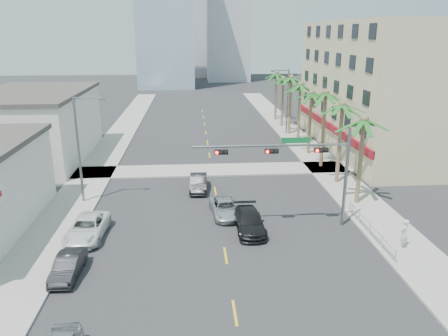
% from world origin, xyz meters
% --- Properties ---
extents(ground, '(260.00, 260.00, 0.00)m').
position_xyz_m(ground, '(0.00, 0.00, 0.00)').
color(ground, '#262628').
rests_on(ground, ground).
extents(sidewalk_right, '(4.00, 120.00, 0.15)m').
position_xyz_m(sidewalk_right, '(12.00, 20.00, 0.07)').
color(sidewalk_right, gray).
rests_on(sidewalk_right, ground).
extents(sidewalk_left, '(4.00, 120.00, 0.15)m').
position_xyz_m(sidewalk_left, '(-12.00, 20.00, 0.07)').
color(sidewalk_left, gray).
rests_on(sidewalk_left, ground).
extents(sidewalk_cross, '(80.00, 4.00, 0.15)m').
position_xyz_m(sidewalk_cross, '(0.00, 22.00, 0.07)').
color(sidewalk_cross, gray).
rests_on(sidewalk_cross, ground).
extents(building_right, '(15.25, 28.00, 15.00)m').
position_xyz_m(building_right, '(21.99, 30.00, 7.50)').
color(building_right, '#C6B48B').
rests_on(building_right, ground).
extents(building_left_far, '(11.00, 18.00, 7.20)m').
position_xyz_m(building_left_far, '(-19.50, 28.00, 3.60)').
color(building_left_far, beige).
rests_on(building_left_far, ground).
extents(tower_far_center, '(16.00, 16.00, 42.00)m').
position_xyz_m(tower_far_center, '(-3.00, 125.00, 21.00)').
color(tower_far_center, '#ADADB2').
rests_on(tower_far_center, ground).
extents(traffic_signal_mast, '(11.12, 0.54, 7.20)m').
position_xyz_m(traffic_signal_mast, '(5.78, 7.95, 5.06)').
color(traffic_signal_mast, slate).
rests_on(traffic_signal_mast, ground).
extents(palm_tree_0, '(4.80, 4.80, 7.80)m').
position_xyz_m(palm_tree_0, '(11.60, 12.00, 7.08)').
color(palm_tree_0, brown).
rests_on(palm_tree_0, ground).
extents(palm_tree_1, '(4.80, 4.80, 8.16)m').
position_xyz_m(palm_tree_1, '(11.60, 17.20, 7.43)').
color(palm_tree_1, brown).
rests_on(palm_tree_1, ground).
extents(palm_tree_2, '(4.80, 4.80, 8.52)m').
position_xyz_m(palm_tree_2, '(11.60, 22.40, 7.78)').
color(palm_tree_2, brown).
rests_on(palm_tree_2, ground).
extents(palm_tree_3, '(4.80, 4.80, 7.80)m').
position_xyz_m(palm_tree_3, '(11.60, 27.60, 7.08)').
color(palm_tree_3, brown).
rests_on(palm_tree_3, ground).
extents(palm_tree_4, '(4.80, 4.80, 8.16)m').
position_xyz_m(palm_tree_4, '(11.60, 32.80, 7.43)').
color(palm_tree_4, brown).
rests_on(palm_tree_4, ground).
extents(palm_tree_5, '(4.80, 4.80, 8.52)m').
position_xyz_m(palm_tree_5, '(11.60, 38.00, 7.78)').
color(palm_tree_5, brown).
rests_on(palm_tree_5, ground).
extents(palm_tree_6, '(4.80, 4.80, 7.80)m').
position_xyz_m(palm_tree_6, '(11.60, 43.20, 7.08)').
color(palm_tree_6, brown).
rests_on(palm_tree_6, ground).
extents(palm_tree_7, '(4.80, 4.80, 8.16)m').
position_xyz_m(palm_tree_7, '(11.60, 48.40, 7.43)').
color(palm_tree_7, brown).
rests_on(palm_tree_7, ground).
extents(streetlight_left, '(2.55, 0.25, 9.00)m').
position_xyz_m(streetlight_left, '(-11.00, 14.00, 5.06)').
color(streetlight_left, slate).
rests_on(streetlight_left, ground).
extents(streetlight_right, '(2.55, 0.25, 9.00)m').
position_xyz_m(streetlight_right, '(11.00, 38.00, 5.06)').
color(streetlight_right, slate).
rests_on(streetlight_right, ground).
extents(guardrail, '(0.08, 8.08, 1.00)m').
position_xyz_m(guardrail, '(10.30, 6.00, 0.67)').
color(guardrail, silver).
rests_on(guardrail, ground).
extents(car_parked_mid, '(1.45, 3.90, 1.27)m').
position_xyz_m(car_parked_mid, '(-9.40, 2.27, 0.64)').
color(car_parked_mid, black).
rests_on(car_parked_mid, ground).
extents(car_parked_far, '(2.64, 5.24, 1.42)m').
position_xyz_m(car_parked_far, '(-9.40, 7.31, 0.71)').
color(car_parked_far, white).
rests_on(car_parked_far, ground).
extents(car_lane_left, '(1.68, 4.36, 1.42)m').
position_xyz_m(car_lane_left, '(-1.50, 16.30, 0.71)').
color(car_lane_left, black).
rests_on(car_lane_left, ground).
extents(car_lane_center, '(2.50, 4.68, 1.25)m').
position_xyz_m(car_lane_center, '(0.47, 10.41, 0.62)').
color(car_lane_center, silver).
rests_on(car_lane_center, ground).
extents(car_lane_right, '(2.08, 4.92, 1.42)m').
position_xyz_m(car_lane_right, '(2.00, 7.54, 0.71)').
color(car_lane_right, black).
rests_on(car_lane_right, ground).
extents(pedestrian, '(0.86, 0.82, 1.98)m').
position_xyz_m(pedestrian, '(11.70, 3.96, 1.14)').
color(pedestrian, silver).
rests_on(pedestrian, sidewalk_right).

